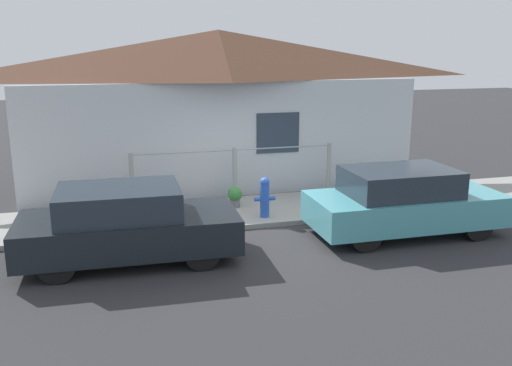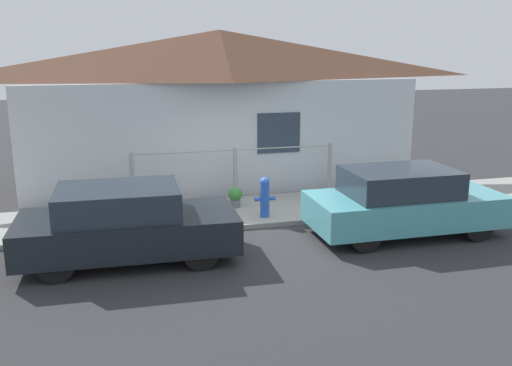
% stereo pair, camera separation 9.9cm
% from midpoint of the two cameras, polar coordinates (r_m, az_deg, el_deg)
% --- Properties ---
extents(ground_plane, '(60.00, 60.00, 0.00)m').
position_cam_midpoint_polar(ground_plane, '(11.81, -0.03, -4.59)').
color(ground_plane, '#2D2D30').
extents(sidewalk, '(24.00, 2.22, 0.10)m').
position_cam_midpoint_polar(sidewalk, '(12.82, -1.35, -2.85)').
color(sidewalk, gray).
rests_on(sidewalk, ground_plane).
extents(house, '(10.32, 2.23, 4.05)m').
position_cam_midpoint_polar(house, '(14.72, -3.83, 11.83)').
color(house, silver).
rests_on(house, ground_plane).
extents(fence, '(4.90, 0.10, 1.23)m').
position_cam_midpoint_polar(fence, '(13.54, -2.36, 1.23)').
color(fence, '#999993').
rests_on(fence, sidewalk).
extents(car_left, '(3.82, 1.81, 1.33)m').
position_cam_midpoint_polar(car_left, '(10.21, -13.10, -4.05)').
color(car_left, black).
rests_on(car_left, ground_plane).
extents(car_right, '(3.83, 1.67, 1.35)m').
position_cam_midpoint_polar(car_right, '(11.67, 14.30, -1.82)').
color(car_right, teal).
rests_on(car_right, ground_plane).
extents(fire_hydrant, '(0.46, 0.20, 0.87)m').
position_cam_midpoint_polar(fire_hydrant, '(12.14, 0.64, -1.33)').
color(fire_hydrant, blue).
rests_on(fire_hydrant, sidewalk).
extents(potted_plant_near_hydrant, '(0.33, 0.33, 0.47)m').
position_cam_midpoint_polar(potted_plant_near_hydrant, '(12.91, -2.35, -1.30)').
color(potted_plant_near_hydrant, slate).
rests_on(potted_plant_near_hydrant, sidewalk).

